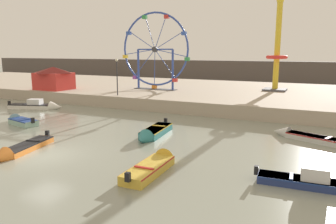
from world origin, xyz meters
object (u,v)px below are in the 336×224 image
at_px(motorboat_navy_blue, 322,183).
at_px(ferris_wheel_blue_frame, 155,51).
at_px(motorboat_seafoam, 20,121).
at_px(motorboat_teal_painted, 152,133).
at_px(motorboat_orange_hull, 19,150).
at_px(drop_tower_yellow_tower, 277,55).
at_px(carnival_booth_red_striped, 54,78).
at_px(motorboat_pale_grey, 306,137).
at_px(promenade_lamp_near, 117,72).
at_px(motorboat_white_red_stripe, 39,106).
at_px(motorboat_mustard_yellow, 156,164).

distance_m(motorboat_navy_blue, ferris_wheel_blue_frame, 30.53).
height_order(motorboat_seafoam, ferris_wheel_blue_frame, ferris_wheel_blue_frame).
bearing_deg(motorboat_teal_painted, motorboat_orange_hull, -44.59).
relative_size(drop_tower_yellow_tower, carnival_booth_red_striped, 2.38).
height_order(motorboat_navy_blue, motorboat_orange_hull, motorboat_navy_blue).
height_order(motorboat_orange_hull, motorboat_pale_grey, same).
bearing_deg(motorboat_orange_hull, promenade_lamp_near, -177.40).
xyz_separation_m(motorboat_navy_blue, motorboat_white_red_stripe, (-28.65, 10.05, 0.04)).
relative_size(motorboat_teal_painted, motorboat_navy_blue, 0.98).
bearing_deg(carnival_booth_red_striped, motorboat_pale_grey, -11.45).
distance_m(motorboat_mustard_yellow, motorboat_white_red_stripe, 23.25).
relative_size(motorboat_mustard_yellow, motorboat_white_red_stripe, 0.84).
height_order(motorboat_pale_grey, ferris_wheel_blue_frame, ferris_wheel_blue_frame).
bearing_deg(carnival_booth_red_striped, drop_tower_yellow_tower, 24.64).
bearing_deg(promenade_lamp_near, motorboat_seafoam, -103.58).
bearing_deg(motorboat_white_red_stripe, ferris_wheel_blue_frame, 36.31).
xyz_separation_m(motorboat_navy_blue, promenade_lamp_near, (-21.43, 14.96, 3.74)).
bearing_deg(motorboat_seafoam, motorboat_mustard_yellow, 176.03).
bearing_deg(carnival_booth_red_striped, motorboat_mustard_yellow, -33.70).
bearing_deg(carnival_booth_red_striped, ferris_wheel_blue_frame, 27.37).
bearing_deg(promenade_lamp_near, carnival_booth_red_striped, 173.15).
bearing_deg(motorboat_mustard_yellow, motorboat_teal_painted, 28.59).
distance_m(motorboat_mustard_yellow, promenade_lamp_near, 21.06).
bearing_deg(drop_tower_yellow_tower, ferris_wheel_blue_frame, -159.56).
relative_size(motorboat_seafoam, ferris_wheel_blue_frame, 0.40).
distance_m(motorboat_seafoam, ferris_wheel_blue_frame, 19.72).
xyz_separation_m(motorboat_teal_painted, motorboat_pale_grey, (10.40, 4.08, -0.06)).
height_order(motorboat_teal_painted, motorboat_orange_hull, motorboat_teal_painted).
bearing_deg(motorboat_orange_hull, ferris_wheel_blue_frame, 175.96).
height_order(motorboat_teal_painted, drop_tower_yellow_tower, drop_tower_yellow_tower).
xyz_separation_m(motorboat_white_red_stripe, promenade_lamp_near, (7.22, 4.91, 3.70)).
bearing_deg(motorboat_white_red_stripe, motorboat_pale_grey, -21.10).
height_order(motorboat_navy_blue, motorboat_mustard_yellow, motorboat_navy_blue).
height_order(motorboat_mustard_yellow, ferris_wheel_blue_frame, ferris_wheel_blue_frame).
bearing_deg(motorboat_seafoam, motorboat_pale_grey, -154.96).
xyz_separation_m(motorboat_teal_painted, motorboat_navy_blue, (11.50, -4.79, 0.01)).
height_order(carnival_booth_red_striped, promenade_lamp_near, promenade_lamp_near).
distance_m(motorboat_mustard_yellow, ferris_wheel_blue_frame, 26.69).
xyz_separation_m(motorboat_orange_hull, ferris_wheel_blue_frame, (-3.04, 24.31, 6.11)).
bearing_deg(ferris_wheel_blue_frame, motorboat_teal_painted, -63.09).
height_order(motorboat_white_red_stripe, promenade_lamp_near, promenade_lamp_near).
xyz_separation_m(motorboat_orange_hull, carnival_booth_red_striped, (-15.13, 18.54, 2.66)).
bearing_deg(carnival_booth_red_striped, motorboat_teal_painted, -26.98).
height_order(motorboat_navy_blue, drop_tower_yellow_tower, drop_tower_yellow_tower).
bearing_deg(motorboat_teal_painted, motorboat_navy_blue, 61.70).
bearing_deg(motorboat_pale_grey, motorboat_orange_hull, 56.75).
xyz_separation_m(motorboat_mustard_yellow, motorboat_seafoam, (-15.96, 4.67, 0.00)).
height_order(motorboat_mustard_yellow, motorboat_white_red_stripe, motorboat_white_red_stripe).
xyz_separation_m(motorboat_orange_hull, motorboat_pale_grey, (16.11, 11.15, 0.00)).
bearing_deg(carnival_booth_red_striped, promenade_lamp_near, -5.00).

